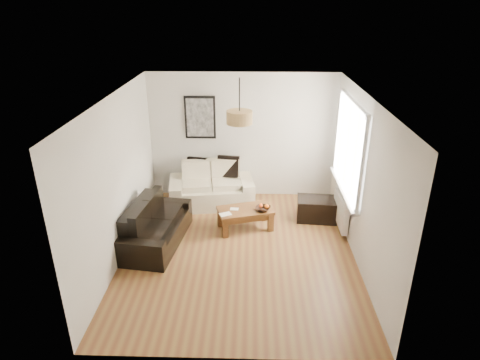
{
  "coord_description": "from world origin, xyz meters",
  "views": [
    {
      "loc": [
        0.19,
        -5.85,
        3.9
      ],
      "look_at": [
        0.0,
        0.6,
        1.05
      ],
      "focal_mm": 30.92,
      "sensor_mm": 36.0,
      "label": 1
    }
  ],
  "objects_px": {
    "sofa_leather": "(156,224)",
    "loveseat_cream": "(212,185)",
    "ottoman": "(317,209)",
    "coffee_table": "(245,219)"
  },
  "relations": [
    {
      "from": "coffee_table",
      "to": "ottoman",
      "type": "distance_m",
      "value": 1.41
    },
    {
      "from": "coffee_table",
      "to": "ottoman",
      "type": "bearing_deg",
      "value": 15.92
    },
    {
      "from": "sofa_leather",
      "to": "coffee_table",
      "type": "distance_m",
      "value": 1.62
    },
    {
      "from": "sofa_leather",
      "to": "ottoman",
      "type": "xyz_separation_m",
      "value": [
        2.88,
        0.91,
        -0.15
      ]
    },
    {
      "from": "loveseat_cream",
      "to": "ottoman",
      "type": "distance_m",
      "value": 2.16
    },
    {
      "from": "sofa_leather",
      "to": "loveseat_cream",
      "type": "bearing_deg",
      "value": -20.4
    },
    {
      "from": "sofa_leather",
      "to": "ottoman",
      "type": "distance_m",
      "value": 3.03
    },
    {
      "from": "loveseat_cream",
      "to": "ottoman",
      "type": "bearing_deg",
      "value": -24.84
    },
    {
      "from": "sofa_leather",
      "to": "coffee_table",
      "type": "xyz_separation_m",
      "value": [
        1.52,
        0.53,
        -0.16
      ]
    },
    {
      "from": "loveseat_cream",
      "to": "ottoman",
      "type": "xyz_separation_m",
      "value": [
        2.07,
        -0.62,
        -0.2
      ]
    }
  ]
}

